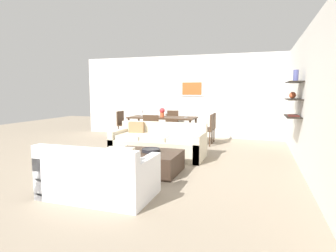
{
  "coord_description": "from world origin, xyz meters",
  "views": [
    {
      "loc": [
        2.21,
        -5.61,
        1.51
      ],
      "look_at": [
        0.29,
        0.2,
        0.75
      ],
      "focal_mm": 29.78,
      "sensor_mm": 36.0,
      "label": 1
    }
  ],
  "objects": [
    {
      "name": "dining_table",
      "position": [
        -0.57,
        2.29,
        0.68
      ],
      "size": [
        2.02,
        0.86,
        0.75
      ],
      "color": "#422D1E",
      "rests_on": "ground"
    },
    {
      "name": "dining_chair_left_far",
      "position": [
        -1.99,
        2.48,
        0.5
      ],
      "size": [
        0.44,
        0.44,
        0.88
      ],
      "color": "#422D1E",
      "rests_on": "ground"
    },
    {
      "name": "right_wall_shelf_unit",
      "position": [
        3.03,
        0.6,
        1.35
      ],
      "size": [
        0.34,
        8.2,
        2.7
      ],
      "color": "silver",
      "rests_on": "ground"
    },
    {
      "name": "ground_plane",
      "position": [
        0.0,
        0.0,
        0.0
      ],
      "size": [
        18.0,
        18.0,
        0.0
      ],
      "primitive_type": "plane",
      "color": "gray"
    },
    {
      "name": "dining_chair_head",
      "position": [
        -0.57,
        3.13,
        0.5
      ],
      "size": [
        0.44,
        0.44,
        0.88
      ],
      "color": "#422D1E",
      "rests_on": "ground"
    },
    {
      "name": "centerpiece_vase",
      "position": [
        -0.57,
        2.25,
        0.9
      ],
      "size": [
        0.16,
        0.16,
        0.27
      ],
      "color": "#D85933",
      "rests_on": "dining_table"
    },
    {
      "name": "wine_glass_right_far",
      "position": [
        0.16,
        2.4,
        0.86
      ],
      "size": [
        0.07,
        0.07,
        0.15
      ],
      "color": "silver",
      "rests_on": "dining_table"
    },
    {
      "name": "coffee_table",
      "position": [
        0.21,
        -0.87,
        0.19
      ],
      "size": [
        1.26,
        0.93,
        0.38
      ],
      "color": "#38281E",
      "rests_on": "ground"
    },
    {
      "name": "back_wall_unit",
      "position": [
        0.3,
        3.53,
        1.35
      ],
      "size": [
        8.4,
        0.09,
        2.7
      ],
      "color": "silver",
      "rests_on": "ground"
    },
    {
      "name": "decorative_bowl",
      "position": [
        0.29,
        -0.82,
        0.41
      ],
      "size": [
        0.35,
        0.35,
        0.06
      ],
      "color": "black",
      "rests_on": "coffee_table"
    },
    {
      "name": "dining_chair_foot",
      "position": [
        -0.57,
        1.45,
        0.5
      ],
      "size": [
        0.44,
        0.44,
        0.88
      ],
      "color": "#422D1E",
      "rests_on": "ground"
    },
    {
      "name": "dining_chair_right_far",
      "position": [
        0.84,
        2.48,
        0.5
      ],
      "size": [
        0.44,
        0.44,
        0.88
      ],
      "color": "#422D1E",
      "rests_on": "ground"
    },
    {
      "name": "loveseat_white",
      "position": [
        0.05,
        -2.24,
        0.29
      ],
      "size": [
        1.56,
        0.9,
        0.78
      ],
      "color": "white",
      "rests_on": "ground"
    },
    {
      "name": "wine_glass_right_near",
      "position": [
        0.16,
        2.18,
        0.86
      ],
      "size": [
        0.07,
        0.07,
        0.16
      ],
      "color": "silver",
      "rests_on": "dining_table"
    },
    {
      "name": "wine_glass_left_far",
      "position": [
        -1.3,
        2.4,
        0.87
      ],
      "size": [
        0.07,
        0.07,
        0.17
      ],
      "color": "silver",
      "rests_on": "dining_table"
    },
    {
      "name": "wine_glass_head",
      "position": [
        -0.57,
        2.66,
        0.86
      ],
      "size": [
        0.07,
        0.07,
        0.17
      ],
      "color": "silver",
      "rests_on": "dining_table"
    },
    {
      "name": "dining_chair_right_near",
      "position": [
        0.84,
        2.1,
        0.5
      ],
      "size": [
        0.44,
        0.44,
        0.88
      ],
      "color": "#422D1E",
      "rests_on": "ground"
    },
    {
      "name": "sofa_beige",
      "position": [
        0.01,
        0.34,
        0.29
      ],
      "size": [
        2.12,
        0.9,
        0.78
      ],
      "color": "beige",
      "rests_on": "ground"
    }
  ]
}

